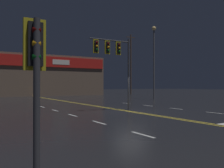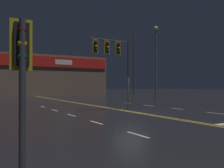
% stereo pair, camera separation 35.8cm
% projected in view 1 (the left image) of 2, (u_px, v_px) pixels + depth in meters
% --- Properties ---
extents(ground_plane, '(200.00, 200.00, 0.00)m').
position_uv_depth(ground_plane, '(131.00, 112.00, 17.90)').
color(ground_plane, black).
extents(road_markings, '(13.22, 60.00, 0.01)m').
position_uv_depth(road_markings, '(150.00, 113.00, 17.22)').
color(road_markings, gold).
rests_on(road_markings, ground).
extents(traffic_signal_median, '(3.38, 0.36, 5.47)m').
position_uv_depth(traffic_signal_median, '(113.00, 53.00, 18.49)').
color(traffic_signal_median, '#38383D').
rests_on(traffic_signal_median, ground).
extents(traffic_signal_corner_southwest, '(0.42, 0.36, 3.14)m').
position_uv_depth(traffic_signal_corner_southwest, '(35.00, 62.00, 4.72)').
color(traffic_signal_corner_southwest, '#38383D').
rests_on(traffic_signal_corner_southwest, ground).
extents(streetlight_near_right, '(0.56, 0.56, 9.95)m').
position_uv_depth(streetlight_near_right, '(154.00, 53.00, 33.89)').
color(streetlight_near_right, '#59595E').
rests_on(streetlight_near_right, ground).
extents(building_backdrop, '(27.45, 10.23, 7.48)m').
position_uv_depth(building_backdrop, '(28.00, 76.00, 47.57)').
color(building_backdrop, brown).
rests_on(building_backdrop, ground).
extents(utility_pole_row, '(46.03, 0.26, 13.00)m').
position_uv_depth(utility_pole_row, '(35.00, 60.00, 43.70)').
color(utility_pole_row, '#4C3828').
rests_on(utility_pole_row, ground).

